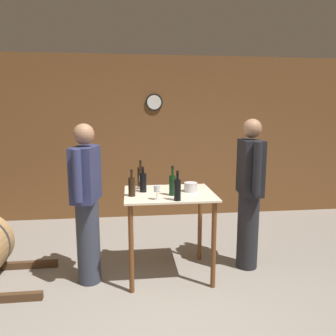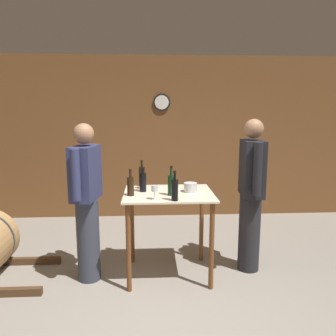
{
  "view_description": "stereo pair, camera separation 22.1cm",
  "coord_description": "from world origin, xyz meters",
  "views": [
    {
      "loc": [
        -0.34,
        -2.55,
        1.79
      ],
      "look_at": [
        0.07,
        0.93,
        1.19
      ],
      "focal_mm": 35.0,
      "sensor_mm": 36.0,
      "label": 1
    },
    {
      "loc": [
        -0.12,
        -2.57,
        1.79
      ],
      "look_at": [
        0.07,
        0.93,
        1.19
      ],
      "focal_mm": 35.0,
      "sensor_mm": 36.0,
      "label": 2
    }
  ],
  "objects": [
    {
      "name": "person_visitor_with_scarf",
      "position": [
        -0.79,
        0.78,
        0.89
      ],
      "size": [
        0.29,
        0.58,
        1.68
      ],
      "color": "#333847",
      "rests_on": "ground_plane"
    },
    {
      "name": "wine_glass_near_left",
      "position": [
        -0.21,
        1.03,
        1.05
      ],
      "size": [
        0.07,
        0.07,
        0.15
      ],
      "color": "silver",
      "rests_on": "tasting_table"
    },
    {
      "name": "wine_bottle_far_left",
      "position": [
        -0.33,
        0.73,
        1.04
      ],
      "size": [
        0.07,
        0.07,
        0.28
      ],
      "color": "black",
      "rests_on": "tasting_table"
    },
    {
      "name": "wine_glass_near_center",
      "position": [
        -0.08,
        0.56,
        1.04
      ],
      "size": [
        0.06,
        0.06,
        0.14
      ],
      "color": "silver",
      "rests_on": "tasting_table"
    },
    {
      "name": "ground_plane",
      "position": [
        0.0,
        0.0,
        0.0
      ],
      "size": [
        14.0,
        14.0,
        0.0
      ],
      "primitive_type": "plane",
      "color": "gray"
    },
    {
      "name": "wine_bottle_far_right",
      "position": [
        0.11,
        0.51,
        1.05
      ],
      "size": [
        0.07,
        0.07,
        0.29
      ],
      "color": "black",
      "rests_on": "tasting_table"
    },
    {
      "name": "ice_bucket",
      "position": [
        0.31,
        0.85,
        0.99
      ],
      "size": [
        0.14,
        0.14,
        0.1
      ],
      "color": "silver",
      "rests_on": "tasting_table"
    },
    {
      "name": "wine_bottle_left",
      "position": [
        -0.22,
        1.17,
        1.06
      ],
      "size": [
        0.07,
        0.07,
        0.3
      ],
      "color": "black",
      "rests_on": "tasting_table"
    },
    {
      "name": "tasting_table",
      "position": [
        0.07,
        0.83,
        0.75
      ],
      "size": [
        0.95,
        0.77,
        0.94
      ],
      "color": "beige",
      "rests_on": "ground_plane"
    },
    {
      "name": "wine_bottle_center",
      "position": [
        -0.2,
        0.9,
        1.05
      ],
      "size": [
        0.07,
        0.07,
        0.28
      ],
      "color": "black",
      "rests_on": "tasting_table"
    },
    {
      "name": "person_host",
      "position": [
        0.99,
        0.91,
        0.91
      ],
      "size": [
        0.25,
        0.59,
        1.72
      ],
      "color": "#232328",
      "rests_on": "ground_plane"
    },
    {
      "name": "back_wall",
      "position": [
        0.0,
        2.97,
        1.35
      ],
      "size": [
        8.4,
        0.08,
        2.7
      ],
      "color": "brown",
      "rests_on": "ground_plane"
    },
    {
      "name": "wine_bottle_right",
      "position": [
        0.09,
        0.72,
        1.05
      ],
      "size": [
        0.07,
        0.07,
        0.31
      ],
      "color": "black",
      "rests_on": "tasting_table"
    }
  ]
}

